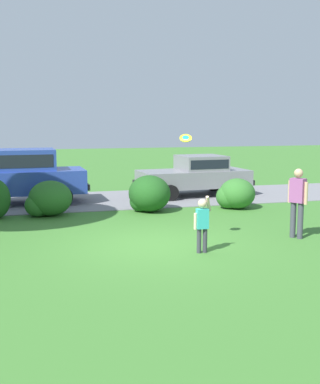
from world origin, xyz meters
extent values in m
plane|color=#3D752D|center=(0.00, 0.00, 0.00)|extent=(80.00, 80.00, 0.00)
cube|color=slate|center=(0.00, 6.81, 0.01)|extent=(28.00, 4.40, 0.02)
ellipsoid|color=#286023|center=(-2.16, 4.35, 0.54)|extent=(1.33, 1.35, 1.08)
ellipsoid|color=#286023|center=(-2.54, 4.26, 0.36)|extent=(0.79, 0.79, 0.71)
ellipsoid|color=#1E511C|center=(0.94, 4.21, 0.58)|extent=(1.33, 1.51, 1.17)
ellipsoid|color=#1E511C|center=(0.68, 4.25, 0.33)|extent=(0.73, 0.73, 0.66)
ellipsoid|color=#33702B|center=(3.88, 3.96, 0.50)|extent=(1.18, 1.24, 1.01)
ellipsoid|color=#33702B|center=(3.64, 4.03, 0.40)|extent=(0.88, 0.88, 0.80)
cube|color=gray|center=(3.40, 6.99, 0.68)|extent=(4.31, 2.12, 0.64)
cube|color=gray|center=(3.71, 7.01, 1.28)|extent=(1.78, 1.73, 0.56)
cube|color=black|center=(3.71, 7.01, 1.28)|extent=(1.65, 1.74, 0.34)
cylinder|color=black|center=(2.16, 5.96, 0.30)|extent=(0.61, 0.26, 0.60)
cylinder|color=black|center=(2.04, 7.84, 0.30)|extent=(0.61, 0.26, 0.60)
cylinder|color=black|center=(4.76, 6.14, 0.30)|extent=(0.61, 0.26, 0.60)
cylinder|color=black|center=(4.64, 8.01, 0.30)|extent=(0.61, 0.26, 0.60)
cube|color=black|center=(1.27, 6.85, 0.52)|extent=(0.24, 1.75, 0.20)
cube|color=black|center=(5.54, 7.13, 0.52)|extent=(0.24, 1.75, 0.20)
cube|color=#28429E|center=(-3.10, 6.74, 0.80)|extent=(4.55, 1.96, 0.80)
cube|color=#28429E|center=(-3.10, 6.74, 1.56)|extent=(2.52, 1.69, 0.72)
cube|color=black|center=(-3.10, 6.74, 1.56)|extent=(2.32, 1.70, 0.43)
cylinder|color=black|center=(-1.68, 5.84, 0.34)|extent=(0.69, 0.24, 0.68)
cylinder|color=black|center=(-1.73, 7.72, 0.34)|extent=(0.69, 0.24, 0.68)
cube|color=black|center=(-0.81, 6.80, 0.60)|extent=(0.17, 1.75, 0.20)
cylinder|color=#383842|center=(0.76, -1.00, 0.28)|extent=(0.10, 0.10, 0.55)
cylinder|color=#383842|center=(0.90, -1.00, 0.28)|extent=(0.10, 0.10, 0.55)
cube|color=#33B2B2|center=(0.83, -1.00, 0.77)|extent=(0.26, 0.16, 0.44)
sphere|color=beige|center=(0.83, -1.00, 1.11)|extent=(0.20, 0.20, 0.20)
cylinder|color=beige|center=(0.99, -0.95, 1.09)|extent=(0.20, 0.23, 0.39)
cylinder|color=beige|center=(0.67, -1.00, 0.72)|extent=(0.07, 0.07, 0.36)
cylinder|color=yellow|center=(0.67, -0.27, 2.51)|extent=(0.31, 0.25, 0.23)
cylinder|color=#1EB7B2|center=(0.67, -0.27, 2.52)|extent=(0.17, 0.14, 0.14)
cylinder|color=#3F3F4C|center=(3.64, -0.39, 0.45)|extent=(0.14, 0.14, 0.90)
cylinder|color=#3F3F4C|center=(3.54, -0.22, 0.45)|extent=(0.14, 0.14, 0.90)
cube|color=#994C8C|center=(3.59, -0.30, 1.20)|extent=(0.37, 0.42, 0.60)
sphere|color=tan|center=(3.59, -0.30, 1.63)|extent=(0.22, 0.22, 0.22)
cylinder|color=tan|center=(3.70, -0.49, 1.15)|extent=(0.09, 0.09, 0.55)
cylinder|color=tan|center=(3.47, -0.11, 1.15)|extent=(0.09, 0.09, 0.55)
camera|label=1|loc=(-2.92, -11.16, 2.93)|focal=46.80mm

